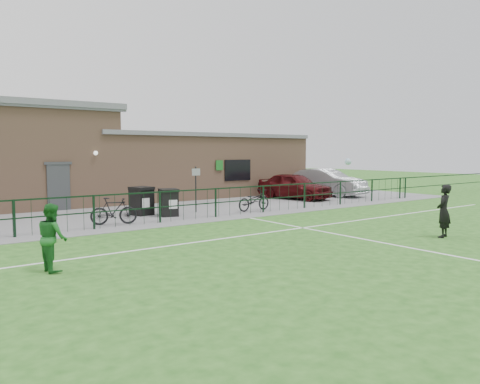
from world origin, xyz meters
TOP-DOWN VIEW (x-y plane):
  - ground at (0.00, 0.00)m, footprint 90.00×90.00m
  - paving_strip at (0.00, 13.50)m, footprint 34.00×13.00m
  - pitch_line_touch at (0.00, 7.80)m, footprint 28.00×0.10m
  - pitch_line_mid at (0.00, 4.00)m, footprint 28.00×0.10m
  - pitch_line_perp at (2.00, 0.00)m, footprint 0.10×16.00m
  - perimeter_fence at (0.00, 8.00)m, footprint 28.00×0.10m
  - wheelie_bin_left at (-0.39, 9.41)m, footprint 0.87×0.93m
  - wheelie_bin_right at (-1.16, 10.35)m, footprint 0.87×0.95m
  - sign_post at (1.14, 9.77)m, footprint 0.07×0.07m
  - car_maroon at (8.54, 11.38)m, footprint 2.58×4.58m
  - car_silver at (11.47, 11.73)m, footprint 2.63×5.14m
  - bicycle_d at (-3.07, 8.57)m, footprint 1.72×1.00m
  - bicycle_e at (3.49, 8.65)m, footprint 1.83×0.75m
  - goalkeeper_kick at (4.20, 0.14)m, footprint 2.15×2.80m
  - outfield_player at (-6.66, 3.09)m, footprint 0.63×0.78m
  - clubhouse at (-0.88, 16.50)m, footprint 24.25×5.40m

SIDE VIEW (x-z plane):
  - ground at x=0.00m, z-range 0.00..0.00m
  - pitch_line_touch at x=0.00m, z-range 0.00..0.01m
  - pitch_line_mid at x=0.00m, z-range 0.00..0.01m
  - pitch_line_perp at x=2.00m, z-range 0.00..0.01m
  - paving_strip at x=0.00m, z-range 0.00..0.02m
  - bicycle_e at x=3.49m, z-range 0.02..0.96m
  - bicycle_d at x=-3.07m, z-range 0.02..1.02m
  - wheelie_bin_left at x=-0.39m, z-range 0.02..1.05m
  - wheelie_bin_right at x=-1.16m, z-range 0.02..1.11m
  - perimeter_fence at x=0.00m, z-range 0.00..1.20m
  - car_maroon at x=8.54m, z-range 0.02..1.49m
  - outfield_player at x=-6.66m, z-range 0.00..1.53m
  - car_silver at x=11.47m, z-range 0.02..1.64m
  - goalkeeper_kick at x=4.20m, z-range -0.36..2.10m
  - sign_post at x=1.14m, z-range 0.02..2.02m
  - clubhouse at x=-0.88m, z-range -0.26..4.70m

